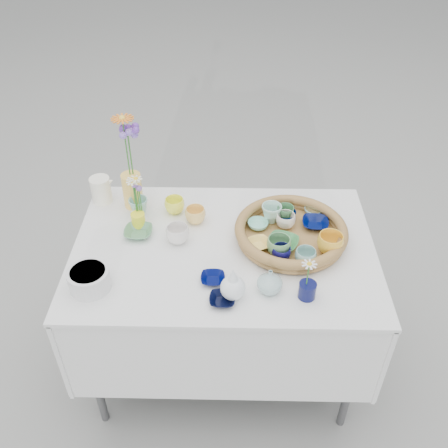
{
  "coord_description": "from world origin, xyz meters",
  "views": [
    {
      "loc": [
        0.03,
        -1.56,
        2.14
      ],
      "look_at": [
        0.0,
        0.02,
        0.87
      ],
      "focal_mm": 40.0,
      "sensor_mm": 36.0,
      "label": 1
    }
  ],
  "objects_px": {
    "display_table": "(224,358)",
    "wicker_tray": "(291,233)",
    "tall_vase_yellow": "(132,190)",
    "bud_vase_seafoam": "(270,281)"
  },
  "relations": [
    {
      "from": "bud_vase_seafoam",
      "to": "tall_vase_yellow",
      "type": "relative_size",
      "value": 0.6
    },
    {
      "from": "bud_vase_seafoam",
      "to": "tall_vase_yellow",
      "type": "height_order",
      "value": "tall_vase_yellow"
    },
    {
      "from": "wicker_tray",
      "to": "tall_vase_yellow",
      "type": "bearing_deg",
      "value": 161.61
    },
    {
      "from": "bud_vase_seafoam",
      "to": "tall_vase_yellow",
      "type": "xyz_separation_m",
      "value": [
        -0.6,
        0.53,
        0.03
      ]
    },
    {
      "from": "bud_vase_seafoam",
      "to": "display_table",
      "type": "bearing_deg",
      "value": 125.44
    },
    {
      "from": "tall_vase_yellow",
      "to": "display_table",
      "type": "bearing_deg",
      "value": -33.94
    },
    {
      "from": "tall_vase_yellow",
      "to": "bud_vase_seafoam",
      "type": "bearing_deg",
      "value": -41.65
    },
    {
      "from": "bud_vase_seafoam",
      "to": "wicker_tray",
      "type": "bearing_deg",
      "value": 70.81
    },
    {
      "from": "wicker_tray",
      "to": "bud_vase_seafoam",
      "type": "height_order",
      "value": "bud_vase_seafoam"
    },
    {
      "from": "display_table",
      "to": "wicker_tray",
      "type": "height_order",
      "value": "wicker_tray"
    }
  ]
}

